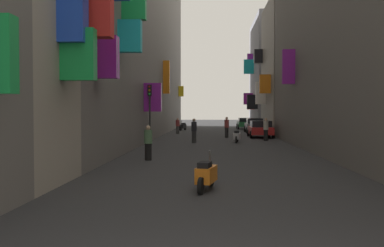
# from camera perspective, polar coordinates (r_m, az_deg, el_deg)

# --- Properties ---
(ground_plane) EXTENTS (140.00, 140.00, 0.00)m
(ground_plane) POSITION_cam_1_polar(r_m,az_deg,el_deg) (33.40, 3.31, -2.21)
(ground_plane) COLOR #2D2D30
(building_left_mid_c) EXTENTS (7.17, 38.76, 20.96)m
(building_left_mid_c) POSITION_cam_1_polar(r_m,az_deg,el_deg) (45.33, -7.20, 12.13)
(building_left_mid_c) COLOR slate
(building_left_mid_c) RESTS_ON ground
(building_right_mid_b) EXTENTS (7.01, 9.86, 12.88)m
(building_right_mid_b) POSITION_cam_1_polar(r_m,az_deg,el_deg) (44.17, 13.69, 7.07)
(building_right_mid_b) COLOR gray
(building_right_mid_b) RESTS_ON ground
(building_right_far) EXTENTS (7.27, 12.71, 14.04)m
(building_right_far) POSITION_cam_1_polar(r_m,az_deg,el_deg) (57.75, 11.08, 6.41)
(building_right_far) COLOR gray
(building_right_far) RESTS_ON ground
(parked_car_green) EXTENTS (1.94, 4.29, 1.37)m
(parked_car_green) POSITION_cam_1_polar(r_m,az_deg,el_deg) (53.59, 6.99, 0.07)
(parked_car_green) COLOR #236638
(parked_car_green) RESTS_ON ground
(parked_car_red) EXTENTS (2.02, 4.02, 1.42)m
(parked_car_red) POSITION_cam_1_polar(r_m,az_deg,el_deg) (37.11, 9.00, -0.67)
(parked_car_red) COLOR #B21E1E
(parked_car_red) RESTS_ON ground
(parked_car_grey) EXTENTS (1.91, 3.97, 1.48)m
(parked_car_grey) POSITION_cam_1_polar(r_m,az_deg,el_deg) (45.01, 8.21, -0.21)
(parked_car_grey) COLOR slate
(parked_car_grey) RESTS_ON ground
(scooter_black) EXTENTS (0.76, 1.75, 1.13)m
(scooter_black) POSITION_cam_1_polar(r_m,az_deg,el_deg) (49.42, -1.20, -0.38)
(scooter_black) COLOR black
(scooter_black) RESTS_ON ground
(scooter_orange) EXTENTS (0.66, 1.82, 1.13)m
(scooter_orange) POSITION_cam_1_polar(r_m,az_deg,el_deg) (12.62, 1.88, -6.73)
(scooter_orange) COLOR orange
(scooter_orange) RESTS_ON ground
(scooter_silver) EXTENTS (0.57, 1.80, 1.13)m
(scooter_silver) POSITION_cam_1_polar(r_m,az_deg,el_deg) (31.19, 5.92, -1.65)
(scooter_silver) COLOR #ADADB2
(scooter_silver) RESTS_ON ground
(pedestrian_crossing) EXTENTS (0.53, 0.53, 1.75)m
(pedestrian_crossing) POSITION_cam_1_polar(r_m,az_deg,el_deg) (36.73, 4.59, -0.49)
(pedestrian_crossing) COLOR black
(pedestrian_crossing) RESTS_ON ground
(pedestrian_near_left) EXTENTS (0.44, 0.44, 1.62)m
(pedestrian_near_left) POSITION_cam_1_polar(r_m,az_deg,el_deg) (20.13, -5.79, -2.58)
(pedestrian_near_left) COLOR black
(pedestrian_near_left) RESTS_ON ground
(pedestrian_near_right) EXTENTS (0.42, 0.42, 1.73)m
(pedestrian_near_right) POSITION_cam_1_polar(r_m,az_deg,el_deg) (33.13, 9.70, -0.78)
(pedestrian_near_right) COLOR black
(pedestrian_near_right) RESTS_ON ground
(pedestrian_mid_street) EXTENTS (0.47, 0.47, 1.73)m
(pedestrian_mid_street) POSITION_cam_1_polar(r_m,az_deg,el_deg) (30.65, 0.27, -0.95)
(pedestrian_mid_street) COLOR #2A2A2A
(pedestrian_mid_street) RESTS_ON ground
(pedestrian_far_away) EXTENTS (0.53, 0.53, 1.55)m
(pedestrian_far_away) POSITION_cam_1_polar(r_m,az_deg,el_deg) (42.27, -1.90, -0.33)
(pedestrian_far_away) COLOR #363636
(pedestrian_far_away) RESTS_ON ground
(traffic_light_near_corner) EXTENTS (0.26, 0.34, 4.03)m
(traffic_light_near_corner) POSITION_cam_1_polar(r_m,az_deg,el_deg) (29.31, -5.59, 2.61)
(traffic_light_near_corner) COLOR #2D2D2D
(traffic_light_near_corner) RESTS_ON ground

